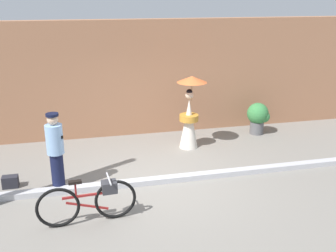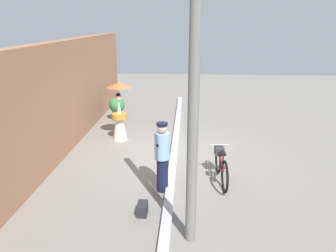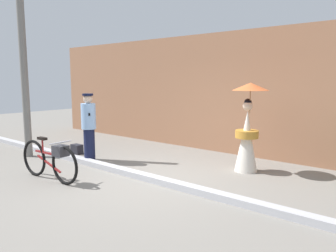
{
  "view_description": "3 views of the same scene",
  "coord_description": "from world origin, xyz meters",
  "px_view_note": "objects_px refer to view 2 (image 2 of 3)",
  "views": [
    {
      "loc": [
        -1.46,
        -7.32,
        3.82
      ],
      "look_at": [
        0.28,
        0.13,
        1.22
      ],
      "focal_mm": 41.58,
      "sensor_mm": 36.0,
      "label": 1
    },
    {
      "loc": [
        -8.56,
        -0.35,
        3.72
      ],
      "look_at": [
        0.26,
        0.19,
        0.82
      ],
      "focal_mm": 34.34,
      "sensor_mm": 36.0,
      "label": 2
    },
    {
      "loc": [
        4.25,
        -4.48,
        1.95
      ],
      "look_at": [
        0.25,
        0.38,
        1.05
      ],
      "focal_mm": 34.68,
      "sensor_mm": 36.0,
      "label": 3
    }
  ],
  "objects_px": {
    "bicycle_near_officer": "(221,164)",
    "person_with_parasol": "(119,112)",
    "backpack_on_pavement": "(143,209)",
    "utility_pole": "(193,110)",
    "person_officer": "(162,156)",
    "potted_plant_by_door": "(117,107)"
  },
  "relations": [
    {
      "from": "potted_plant_by_door",
      "to": "backpack_on_pavement",
      "type": "relative_size",
      "value": 2.86
    },
    {
      "from": "bicycle_near_officer",
      "to": "backpack_on_pavement",
      "type": "relative_size",
      "value": 5.46
    },
    {
      "from": "person_officer",
      "to": "backpack_on_pavement",
      "type": "bearing_deg",
      "value": 162.03
    },
    {
      "from": "bicycle_near_officer",
      "to": "utility_pole",
      "type": "distance_m",
      "value": 3.12
    },
    {
      "from": "utility_pole",
      "to": "person_with_parasol",
      "type": "bearing_deg",
      "value": 24.65
    },
    {
      "from": "potted_plant_by_door",
      "to": "backpack_on_pavement",
      "type": "distance_m",
      "value": 6.73
    },
    {
      "from": "bicycle_near_officer",
      "to": "potted_plant_by_door",
      "type": "bearing_deg",
      "value": 36.32
    },
    {
      "from": "person_with_parasol",
      "to": "potted_plant_by_door",
      "type": "distance_m",
      "value": 2.31
    },
    {
      "from": "potted_plant_by_door",
      "to": "backpack_on_pavement",
      "type": "xyz_separation_m",
      "value": [
        -6.45,
        -1.88,
        -0.39
      ]
    },
    {
      "from": "person_with_parasol",
      "to": "backpack_on_pavement",
      "type": "distance_m",
      "value": 4.51
    },
    {
      "from": "bicycle_near_officer",
      "to": "person_officer",
      "type": "bearing_deg",
      "value": 113.55
    },
    {
      "from": "bicycle_near_officer",
      "to": "person_with_parasol",
      "type": "height_order",
      "value": "person_with_parasol"
    },
    {
      "from": "person_officer",
      "to": "potted_plant_by_door",
      "type": "bearing_deg",
      "value": 21.92
    },
    {
      "from": "person_officer",
      "to": "person_with_parasol",
      "type": "xyz_separation_m",
      "value": [
        3.25,
        1.64,
        0.06
      ]
    },
    {
      "from": "potted_plant_by_door",
      "to": "bicycle_near_officer",
      "type": "bearing_deg",
      "value": -143.68
    },
    {
      "from": "person_officer",
      "to": "potted_plant_by_door",
      "type": "relative_size",
      "value": 1.8
    },
    {
      "from": "bicycle_near_officer",
      "to": "person_with_parasol",
      "type": "distance_m",
      "value": 4.05
    },
    {
      "from": "bicycle_near_officer",
      "to": "backpack_on_pavement",
      "type": "distance_m",
      "value": 2.34
    },
    {
      "from": "person_officer",
      "to": "utility_pole",
      "type": "height_order",
      "value": "utility_pole"
    },
    {
      "from": "backpack_on_pavement",
      "to": "potted_plant_by_door",
      "type": "bearing_deg",
      "value": 16.24
    },
    {
      "from": "utility_pole",
      "to": "bicycle_near_officer",
      "type": "bearing_deg",
      "value": -18.01
    },
    {
      "from": "bicycle_near_officer",
      "to": "person_officer",
      "type": "height_order",
      "value": "person_officer"
    }
  ]
}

